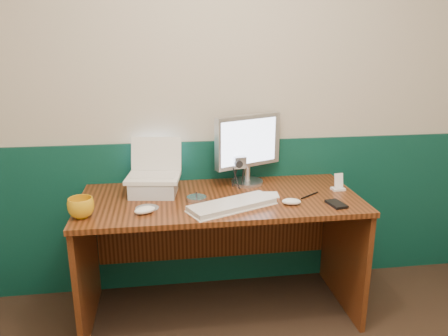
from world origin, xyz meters
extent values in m
cube|color=#BDB3A0|center=(0.00, 1.75, 1.25)|extent=(3.50, 0.04, 2.50)
cube|color=#07342E|center=(0.00, 1.74, 0.50)|extent=(3.48, 0.02, 1.00)
cube|color=#351909|center=(-0.17, 1.38, 0.38)|extent=(1.60, 0.70, 0.75)
cube|color=silver|center=(-0.55, 1.49, 0.80)|extent=(0.29, 0.26, 0.09)
cube|color=silver|center=(-0.13, 1.21, 0.76)|extent=(0.51, 0.34, 0.03)
ellipsoid|color=white|center=(0.20, 1.21, 0.77)|extent=(0.11, 0.08, 0.03)
ellipsoid|color=white|center=(-0.59, 1.20, 0.77)|extent=(0.13, 0.11, 0.04)
imported|color=gold|center=(-0.91, 1.19, 0.80)|extent=(0.17, 0.17, 0.10)
cylinder|color=silver|center=(-0.31, 1.35, 0.76)|extent=(0.11, 0.11, 0.02)
cylinder|color=#B4BAC4|center=(-0.58, 1.27, 0.75)|extent=(0.13, 0.13, 0.00)
cylinder|color=black|center=(0.35, 1.33, 0.75)|extent=(0.13, 0.10, 0.01)
cube|color=silver|center=(0.09, 1.38, 0.75)|extent=(0.17, 0.12, 0.00)
cube|color=white|center=(0.55, 1.41, 0.76)|extent=(0.08, 0.06, 0.01)
cube|color=white|center=(0.55, 1.41, 0.81)|extent=(0.05, 0.03, 0.09)
cube|color=black|center=(0.44, 1.17, 0.76)|extent=(0.09, 0.14, 0.01)
camera|label=1|loc=(-0.48, -0.96, 1.62)|focal=35.00mm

